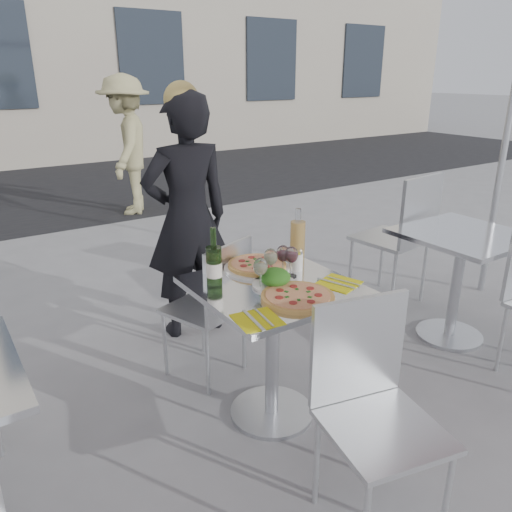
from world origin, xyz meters
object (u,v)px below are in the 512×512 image
pizza_far (257,266)px  wineglass_red_a (283,255)px  salad_plate (275,279)px  wineglass_red_b (291,256)px  chair_near (371,397)px  pedestrian_b (127,146)px  pizza_near (298,297)px  carafe (298,240)px  napkin_left (257,319)px  main_table (273,323)px  woman_diner (187,219)px  chair_far (215,300)px  wine_bottle (214,265)px  napkin_right (339,283)px  side_table_right (460,263)px  wineglass_white_a (260,268)px  sugar_shaker (297,260)px  wineglass_white_b (271,258)px  side_chair_rfar (403,230)px

pizza_far → wineglass_red_a: bearing=-67.2°
salad_plate → wineglass_red_b: size_ratio=1.40×
chair_near → wineglass_red_b: chair_near is taller
chair_near → pedestrian_b: bearing=92.1°
pizza_near → carafe: (0.30, 0.39, 0.11)m
pedestrian_b → napkin_left: bearing=13.8°
main_table → woman_diner: size_ratio=0.46×
pizza_far → main_table: bearing=-103.0°
napkin_left → chair_far: bearing=82.9°
wine_bottle → napkin_right: 0.61m
side_table_right → pizza_far: (-1.45, 0.21, 0.23)m
wineglass_white_a → wineglass_red_a: same height
woman_diner → wineglass_red_a: 1.01m
salad_plate → sugar_shaker: bearing=26.1°
sugar_shaker → wineglass_white_b: size_ratio=0.68×
carafe → wineglass_white_a: size_ratio=1.84×
salad_plate → napkin_right: 0.31m
pizza_far → wineglass_white_b: (-0.02, -0.15, 0.09)m
woman_diner → salad_plate: (-0.08, -1.10, -0.02)m
wineglass_white_a → wineglass_red_a: 0.21m
main_table → pedestrian_b: bearing=78.7°
napkin_right → side_table_right: bearing=-10.8°
chair_far → wineglass_red_a: size_ratio=5.41×
wine_bottle → wineglass_red_a: bearing=-9.1°
carafe → woman_diner: bearing=103.8°
wineglass_red_a → wine_bottle: bearing=170.9°
woman_diner → wineglass_red_b: bearing=97.4°
wineglass_white_b → sugar_shaker: bearing=6.8°
sugar_shaker → napkin_right: bearing=-76.7°
sugar_shaker → chair_far: bearing=126.2°
pizza_far → wineglass_white_b: size_ratio=2.18×
wine_bottle → napkin_left: size_ratio=1.44×
side_chair_rfar → side_table_right: bearing=74.2°
chair_far → pizza_near: size_ratio=2.56×
main_table → wineglass_red_a: (0.11, 0.07, 0.32)m
wine_bottle → napkin_right: (0.52, -0.30, -0.11)m
main_table → napkin_right: napkin_right is taller
carafe → napkin_right: 0.38m
salad_plate → main_table: bearing=83.5°
woman_diner → napkin_left: bearing=79.9°
side_chair_rfar → wine_bottle: wine_bottle is taller
wineglass_red_a → main_table: bearing=-146.7°
pizza_near → side_table_right: bearing=7.4°
side_table_right → chair_far: bearing=163.4°
pedestrian_b → wineglass_red_a: bearing=17.6°
side_chair_rfar → sugar_shaker: side_chair_rfar is taller
pizza_far → napkin_left: 0.58m
chair_near → side_table_right: bearing=36.6°
main_table → salad_plate: 0.25m
chair_near → wineglass_white_b: 0.83m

